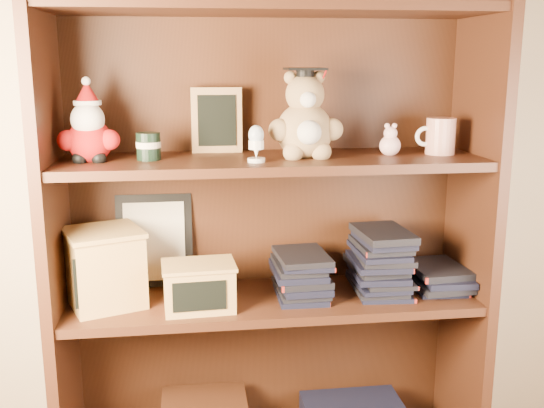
{
  "coord_description": "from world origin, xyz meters",
  "views": [
    {
      "loc": [
        -0.01,
        -0.39,
        1.21
      ],
      "look_at": [
        0.22,
        1.3,
        0.82
      ],
      "focal_mm": 42.0,
      "sensor_mm": 36.0,
      "label": 1
    }
  ],
  "objects": [
    {
      "name": "bookcase",
      "position": [
        0.22,
        1.36,
        0.78
      ],
      "size": [
        1.2,
        0.35,
        1.6
      ],
      "color": "#3E1F11",
      "rests_on": "ground"
    },
    {
      "name": "shelf_lower",
      "position": [
        0.22,
        1.3,
        0.54
      ],
      "size": [
        1.14,
        0.33,
        0.02
      ],
      "color": "#3E1F11",
      "rests_on": "ground"
    },
    {
      "name": "shelf_upper",
      "position": [
        0.22,
        1.3,
        0.94
      ],
      "size": [
        1.14,
        0.33,
        0.02
      ],
      "color": "#3E1F11",
      "rests_on": "ground"
    },
    {
      "name": "santa_plush",
      "position": [
        -0.26,
        1.3,
        1.03
      ],
      "size": [
        0.16,
        0.11,
        0.22
      ],
      "color": "#A50F0F",
      "rests_on": "shelf_upper"
    },
    {
      "name": "teachers_tin",
      "position": [
        -0.11,
        1.3,
        0.99
      ],
      "size": [
        0.06,
        0.06,
        0.07
      ],
      "color": "black",
      "rests_on": "shelf_upper"
    },
    {
      "name": "chalkboard_plaque",
      "position": [
        0.08,
        1.42,
        1.04
      ],
      "size": [
        0.14,
        0.08,
        0.18
      ],
      "color": "#9E7547",
      "rests_on": "shelf_upper"
    },
    {
      "name": "egg_cup",
      "position": [
        0.17,
        1.23,
        1.0
      ],
      "size": [
        0.05,
        0.05,
        0.1
      ],
      "color": "white",
      "rests_on": "shelf_upper"
    },
    {
      "name": "grad_teddy_bear",
      "position": [
        0.31,
        1.3,
        1.04
      ],
      "size": [
        0.2,
        0.17,
        0.25
      ],
      "color": "#A18155",
      "rests_on": "shelf_upper"
    },
    {
      "name": "pink_figurine",
      "position": [
        0.55,
        1.3,
        0.98
      ],
      "size": [
        0.06,
        0.06,
        0.09
      ],
      "color": "beige",
      "rests_on": "shelf_upper"
    },
    {
      "name": "teacher_mug",
      "position": [
        0.69,
        1.3,
        1.0
      ],
      "size": [
        0.11,
        0.08,
        0.1
      ],
      "color": "silver",
      "rests_on": "shelf_upper"
    },
    {
      "name": "certificate_frame",
      "position": [
        -0.11,
        1.44,
        0.69
      ],
      "size": [
        0.22,
        0.06,
        0.28
      ],
      "color": "black",
      "rests_on": "shelf_lower"
    },
    {
      "name": "treats_box",
      "position": [
        -0.24,
        1.3,
        0.66
      ],
      "size": [
        0.25,
        0.25,
        0.21
      ],
      "color": "tan",
      "rests_on": "shelf_lower"
    },
    {
      "name": "pencils_box",
      "position": [
        0.01,
        1.24,
        0.62
      ],
      "size": [
        0.2,
        0.15,
        0.13
      ],
      "color": "tan",
      "rests_on": "shelf_lower"
    },
    {
      "name": "book_stack_left",
      "position": [
        0.3,
        1.3,
        0.61
      ],
      "size": [
        0.14,
        0.2,
        0.13
      ],
      "color": "black",
      "rests_on": "shelf_lower"
    },
    {
      "name": "book_stack_mid",
      "position": [
        0.53,
        1.3,
        0.65
      ],
      "size": [
        0.14,
        0.2,
        0.19
      ],
      "color": "black",
      "rests_on": "shelf_lower"
    },
    {
      "name": "book_stack_right",
      "position": [
        0.71,
        1.3,
        0.58
      ],
      "size": [
        0.14,
        0.2,
        0.06
      ],
      "color": "black",
      "rests_on": "shelf_lower"
    }
  ]
}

